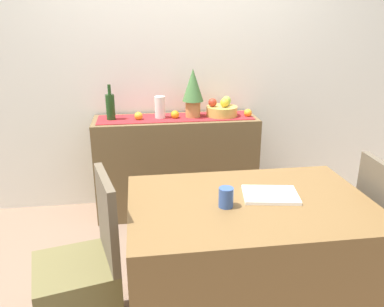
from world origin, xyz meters
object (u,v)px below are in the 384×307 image
Objects in this scene: sideboard_console at (176,165)px; fruit_bowl at (222,111)px; open_book at (270,195)px; coffee_cup at (226,197)px; wine_bottle at (110,107)px; potted_plant at (193,90)px; chair_near_window at (81,294)px; ceramic_vase at (160,108)px; dining_table at (247,263)px.

sideboard_console is 5.23× the size of fruit_bowl.
open_book is 2.80× the size of coffee_cup.
potted_plant is (0.67, 0.00, 0.12)m from wine_bottle.
wine_bottle is 1.56m from chair_near_window.
fruit_bowl is 0.52m from ceramic_vase.
potted_plant is at bearing 60.43° from chair_near_window.
potted_plant is at bearing 0.00° from wine_bottle.
wine_bottle is at bearing -180.00° from sideboard_console.
dining_table is 0.40m from open_book.
fruit_bowl reaches higher than open_book.
sideboard_console is at bearing 0.00° from ceramic_vase.
chair_near_window is (-0.12, -1.39, -0.69)m from wine_bottle.
wine_bottle is at bearing 85.08° from chair_near_window.
wine_bottle is at bearing -180.00° from ceramic_vase.
ceramic_vase is at bearing 0.00° from wine_bottle.
coffee_cup is (-0.29, -1.44, -0.10)m from fruit_bowl.
ceramic_vase is at bearing 69.63° from chair_near_window.
ceramic_vase reaches higher than chair_near_window.
wine_bottle is 1.63m from open_book.
dining_table is (0.76, -1.40, -0.58)m from wine_bottle.
wine_bottle reaches higher than sideboard_console.
dining_table is 0.44m from coffee_cup.
sideboard_console is at bearing -180.00° from potted_plant.
sideboard_console is 1.51× the size of chair_near_window.
chair_near_window is at bearing -119.57° from potted_plant.
fruit_bowl is 0.31m from potted_plant.
chair_near_window is at bearing -94.92° from wine_bottle.
wine_bottle is 0.23× the size of dining_table.
ceramic_vase is 0.15× the size of dining_table.
chair_near_window reaches higher than coffee_cup.
open_book is (0.88, -1.36, -0.20)m from wine_bottle.
coffee_cup reaches higher than dining_table.
wine_bottle is 0.32× the size of chair_near_window.
potted_plant is 1.57m from dining_table.
open_book is (0.48, -1.36, -0.19)m from ceramic_vase.
ceramic_vase is at bearing 98.89° from coffee_cup.
wine_bottle is at bearing -180.00° from potted_plant.
potted_plant reaches higher than chair_near_window.
fruit_bowl is at bearing -0.00° from potted_plant.
chair_near_window is at bearing -126.64° from fruit_bowl.
wine_bottle reaches higher than coffee_cup.
potted_plant is 0.45× the size of chair_near_window.
potted_plant is at bearing 88.12° from coffee_cup.
potted_plant is 1.79m from chair_near_window.
open_book is at bearing 1.75° from chair_near_window.
potted_plant is at bearing 0.00° from ceramic_vase.
coffee_cup is at bearing -91.88° from potted_plant.
potted_plant reaches higher than coffee_cup.
potted_plant is 1.47m from coffee_cup.
fruit_bowl is at bearing 53.36° from chair_near_window.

